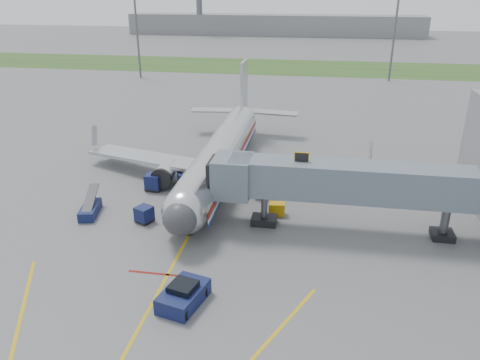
% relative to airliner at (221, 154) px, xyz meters
% --- Properties ---
extents(ground, '(400.00, 400.00, 0.00)m').
position_rel_airliner_xyz_m(ground, '(-0.00, -15.25, -2.65)').
color(ground, '#565659').
rests_on(ground, ground).
extents(grass_strip, '(300.00, 25.00, 0.01)m').
position_rel_airliner_xyz_m(grass_strip, '(-0.00, 74.75, -2.64)').
color(grass_strip, '#2D4C1E').
rests_on(grass_strip, ground).
extents(apron_markings, '(21.52, 50.00, 0.01)m').
position_rel_airliner_xyz_m(apron_markings, '(-0.00, -22.65, -2.64)').
color(apron_markings, gold).
rests_on(apron_markings, ground).
extents(airliner, '(32.10, 35.67, 10.25)m').
position_rel_airliner_xyz_m(airliner, '(0.00, 0.00, 0.00)').
color(airliner, silver).
rests_on(airliner, ground).
extents(jet_bridge, '(25.30, 4.00, 6.90)m').
position_rel_airliner_xyz_m(jet_bridge, '(12.86, -10.25, 1.82)').
color(jet_bridge, slate).
rests_on(jet_bridge, ground).
extents(light_mast_left, '(2.00, 0.44, 20.40)m').
position_rel_airliner_xyz_m(light_mast_left, '(-30.00, 54.75, 8.13)').
color(light_mast_left, '#595B60').
rests_on(light_mast_left, ground).
extents(light_mast_right, '(2.00, 0.44, 20.40)m').
position_rel_airliner_xyz_m(light_mast_right, '(25.00, 59.75, 8.13)').
color(light_mast_right, '#595B60').
rests_on(light_mast_right, ground).
extents(distant_terminal, '(120.00, 14.00, 8.00)m').
position_rel_airliner_xyz_m(distant_terminal, '(-10.00, 154.75, 1.35)').
color(distant_terminal, slate).
rests_on(distant_terminal, ground).
extents(pushback_tug, '(3.12, 4.15, 1.54)m').
position_rel_airliner_xyz_m(pushback_tug, '(2.07, -22.22, -2.00)').
color(pushback_tug, '#0D183A').
rests_on(pushback_tug, ground).
extents(baggage_cart_a, '(2.07, 2.07, 1.70)m').
position_rel_airliner_xyz_m(baggage_cart_a, '(-3.00, -3.67, -1.78)').
color(baggage_cart_a, '#0D183A').
rests_on(baggage_cart_a, ground).
extents(baggage_cart_b, '(1.66, 1.66, 1.70)m').
position_rel_airliner_xyz_m(baggage_cart_b, '(-6.07, -4.73, -1.78)').
color(baggage_cart_b, '#0D183A').
rests_on(baggage_cart_b, ground).
extents(baggage_cart_c, '(1.80, 1.80, 1.47)m').
position_rel_airliner_xyz_m(baggage_cart_c, '(-4.56, -11.65, -1.90)').
color(baggage_cart_c, '#0D183A').
rests_on(baggage_cart_c, ground).
extents(belt_loader, '(2.09, 4.40, 2.08)m').
position_rel_airliner_xyz_m(belt_loader, '(-10.01, -11.04, -2.13)').
color(belt_loader, '#0D183A').
rests_on(belt_loader, ground).
extents(ground_power_cart, '(1.52, 1.07, 1.16)m').
position_rel_airliner_xyz_m(ground_power_cart, '(6.93, -8.26, -2.07)').
color(ground_power_cart, '#C9940B').
rests_on(ground_power_cart, ground).
extents(ramp_worker, '(0.79, 0.79, 1.85)m').
position_rel_airliner_xyz_m(ramp_worker, '(-3.00, -3.98, -1.72)').
color(ramp_worker, '#C7EB1B').
rests_on(ramp_worker, ground).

